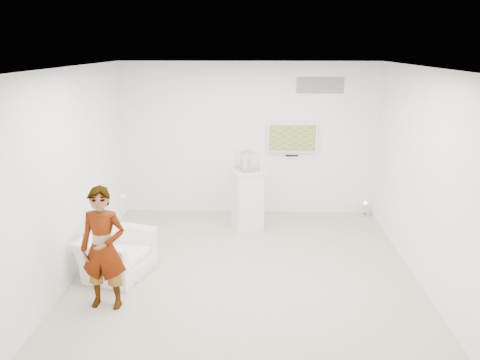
% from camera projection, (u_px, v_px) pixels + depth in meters
% --- Properties ---
extents(room, '(5.01, 5.01, 3.00)m').
position_uv_depth(room, '(246.00, 173.00, 6.79)').
color(room, beige).
rests_on(room, ground).
extents(tv, '(1.00, 0.08, 0.60)m').
position_uv_depth(tv, '(292.00, 138.00, 9.10)').
color(tv, silver).
rests_on(tv, room).
extents(logo_decal, '(0.90, 0.02, 0.30)m').
position_uv_depth(logo_decal, '(320.00, 85.00, 8.84)').
color(logo_decal, slate).
rests_on(logo_decal, room).
extents(person, '(0.62, 0.43, 1.62)m').
position_uv_depth(person, '(103.00, 249.00, 5.91)').
color(person, white).
rests_on(person, room).
extents(armchair, '(1.11, 1.19, 0.64)m').
position_uv_depth(armchair, '(117.00, 255.00, 6.88)').
color(armchair, white).
rests_on(armchair, room).
extents(pedestal, '(0.68, 0.68, 1.11)m').
position_uv_depth(pedestal, '(247.00, 199.00, 8.60)').
color(pedestal, white).
rests_on(pedestal, room).
extents(floor_uplight, '(0.22, 0.22, 0.28)m').
position_uv_depth(floor_uplight, '(365.00, 209.00, 9.34)').
color(floor_uplight, silver).
rests_on(floor_uplight, room).
extents(vitrine, '(0.45, 0.45, 0.34)m').
position_uv_depth(vitrine, '(247.00, 161.00, 8.39)').
color(vitrine, white).
rests_on(vitrine, pedestal).
extents(console, '(0.09, 0.16, 0.21)m').
position_uv_depth(console, '(247.00, 165.00, 8.41)').
color(console, white).
rests_on(console, pedestal).
extents(wii_remote, '(0.04, 0.13, 0.03)m').
position_uv_depth(wii_remote, '(123.00, 197.00, 5.85)').
color(wii_remote, white).
rests_on(wii_remote, person).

